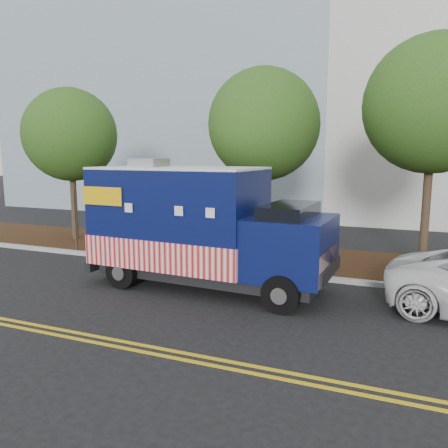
% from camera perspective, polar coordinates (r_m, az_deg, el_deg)
% --- Properties ---
extents(ground, '(120.00, 120.00, 0.00)m').
position_cam_1_polar(ground, '(13.31, -4.64, -7.27)').
color(ground, black).
rests_on(ground, ground).
extents(curb, '(120.00, 0.18, 0.15)m').
position_cam_1_polar(curb, '(14.51, -2.15, -5.56)').
color(curb, '#9E9E99').
rests_on(curb, ground).
extents(mulch_strip, '(120.00, 4.00, 0.15)m').
position_cam_1_polar(mulch_strip, '(16.39, 0.86, -3.84)').
color(mulch_strip, '#311B0D').
rests_on(mulch_strip, ground).
extents(centerline_near, '(120.00, 0.10, 0.01)m').
position_cam_1_polar(centerline_near, '(9.77, -16.76, -13.80)').
color(centerline_near, gold).
rests_on(centerline_near, ground).
extents(centerline_far, '(120.00, 0.10, 0.01)m').
position_cam_1_polar(centerline_far, '(9.60, -17.72, -14.28)').
color(centerline_far, gold).
rests_on(centerline_far, ground).
extents(tree_a, '(3.84, 3.84, 6.46)m').
position_cam_1_polar(tree_a, '(19.59, -19.43, 10.89)').
color(tree_a, '#38281C').
rests_on(tree_a, ground).
extents(tree_b, '(3.97, 3.97, 6.77)m').
position_cam_1_polar(tree_b, '(15.90, 5.21, 12.77)').
color(tree_b, '#38281C').
rests_on(tree_b, ground).
extents(tree_c, '(4.21, 4.21, 7.35)m').
position_cam_1_polar(tree_c, '(15.18, 25.69, 13.85)').
color(tree_c, '#38281C').
rests_on(tree_c, ground).
extents(sign_post, '(0.06, 0.06, 2.40)m').
position_cam_1_polar(sign_post, '(17.37, -18.84, 0.18)').
color(sign_post, '#473828').
rests_on(sign_post, ground).
extents(food_truck, '(7.00, 2.95, 3.62)m').
position_cam_1_polar(food_truck, '(12.38, -3.42, -0.71)').
color(food_truck, black).
rests_on(food_truck, ground).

